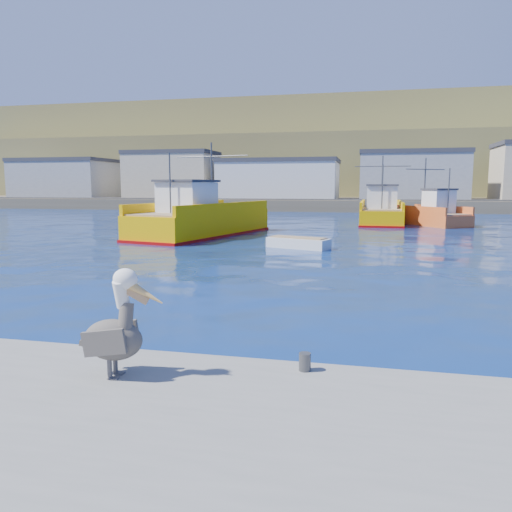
{
  "coord_description": "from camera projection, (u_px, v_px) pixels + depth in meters",
  "views": [
    {
      "loc": [
        3.96,
        -11.29,
        3.53
      ],
      "look_at": [
        0.45,
        4.17,
        1.3
      ],
      "focal_mm": 35.0,
      "sensor_mm": 36.0,
      "label": 1
    }
  ],
  "objects": [
    {
      "name": "trawler_yellow_b",
      "position": [
        381.0,
        213.0,
        47.15
      ],
      "size": [
        5.24,
        11.09,
        6.48
      ],
      "color": "#E8AA00",
      "rests_on": "ground"
    },
    {
      "name": "pelican",
      "position": [
        116.0,
        331.0,
        7.9
      ],
      "size": [
        1.43,
        0.64,
        1.76
      ],
      "color": "#595451",
      "rests_on": "dock"
    },
    {
      "name": "far_shore",
      "position": [
        354.0,
        163.0,
        116.47
      ],
      "size": [
        200.0,
        81.0,
        24.0
      ],
      "color": "brown",
      "rests_on": "ground"
    },
    {
      "name": "skiff_mid",
      "position": [
        298.0,
        244.0,
        28.52
      ],
      "size": [
        3.81,
        2.43,
        0.78
      ],
      "color": "silver",
      "rests_on": "ground"
    },
    {
      "name": "boat_orange",
      "position": [
        431.0,
        214.0,
        45.24
      ],
      "size": [
        6.86,
        8.46,
        6.05
      ],
      "color": "orange",
      "rests_on": "ground"
    },
    {
      "name": "trawler_yellow_a",
      "position": [
        201.0,
        220.0,
        35.67
      ],
      "size": [
        7.34,
        13.8,
        6.75
      ],
      "color": "#E8AA00",
      "rests_on": "ground"
    },
    {
      "name": "ground",
      "position": [
        201.0,
        331.0,
        12.26
      ],
      "size": [
        260.0,
        260.0,
        0.0
      ],
      "primitive_type": "plane",
      "color": "#06164F",
      "rests_on": "ground"
    },
    {
      "name": "dock_bollards",
      "position": [
        169.0,
        351.0,
        8.76
      ],
      "size": [
        36.2,
        0.2,
        0.3
      ],
      "color": "#4C4C4C",
      "rests_on": "dock"
    }
  ]
}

